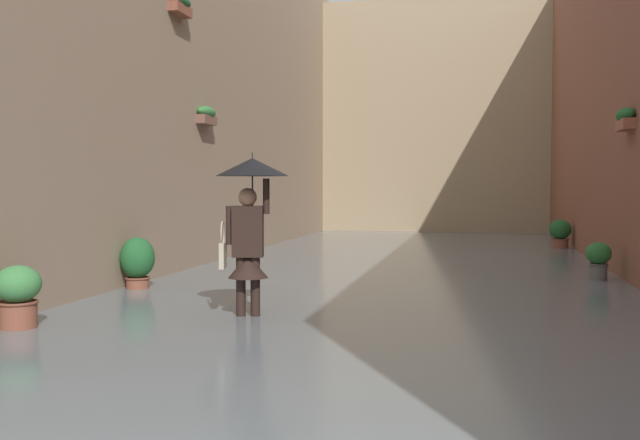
# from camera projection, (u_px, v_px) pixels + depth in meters

# --- Properties ---
(ground_plane) EXTENTS (60.00, 60.00, 0.00)m
(ground_plane) POSITION_uv_depth(u_px,v_px,m) (397.00, 275.00, 13.95)
(ground_plane) COLOR slate
(flood_water) EXTENTS (8.81, 29.63, 0.11)m
(flood_water) POSITION_uv_depth(u_px,v_px,m) (397.00, 272.00, 13.95)
(flood_water) COLOR slate
(flood_water) RESTS_ON ground_plane
(building_facade_right) EXTENTS (2.04, 27.63, 8.73)m
(building_facade_right) POSITION_uv_depth(u_px,v_px,m) (161.00, 59.00, 14.78)
(building_facade_right) COLOR gray
(building_facade_right) RESTS_ON ground_plane
(building_facade_far) EXTENTS (11.61, 1.80, 8.39)m
(building_facade_far) POSITION_uv_depth(u_px,v_px,m) (435.00, 119.00, 26.16)
(building_facade_far) COLOR tan
(building_facade_far) RESTS_ON ground_plane
(person_wading) EXTENTS (0.91, 0.91, 2.14)m
(person_wading) POSITION_uv_depth(u_px,v_px,m) (250.00, 209.00, 8.87)
(person_wading) COLOR black
(person_wading) RESTS_ON ground_plane
(potted_plant_near_left) EXTENTS (0.56, 0.56, 0.85)m
(potted_plant_near_left) POSITION_uv_depth(u_px,v_px,m) (560.00, 234.00, 18.78)
(potted_plant_near_left) COLOR brown
(potted_plant_near_left) RESTS_ON ground_plane
(potted_plant_mid_left) EXTENTS (0.43, 0.43, 0.76)m
(potted_plant_mid_left) POSITION_uv_depth(u_px,v_px,m) (598.00, 260.00, 12.40)
(potted_plant_mid_left) COLOR #66605B
(potted_plant_mid_left) RESTS_ON ground_plane
(potted_plant_mid_right) EXTENTS (0.52, 0.52, 0.83)m
(potted_plant_mid_right) POSITION_uv_depth(u_px,v_px,m) (18.00, 297.00, 8.16)
(potted_plant_mid_right) COLOR brown
(potted_plant_mid_right) RESTS_ON ground_plane
(potted_plant_far_right) EXTENTS (0.55, 0.55, 0.92)m
(potted_plant_far_right) POSITION_uv_depth(u_px,v_px,m) (137.00, 262.00, 11.34)
(potted_plant_far_right) COLOR brown
(potted_plant_far_right) RESTS_ON ground_plane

